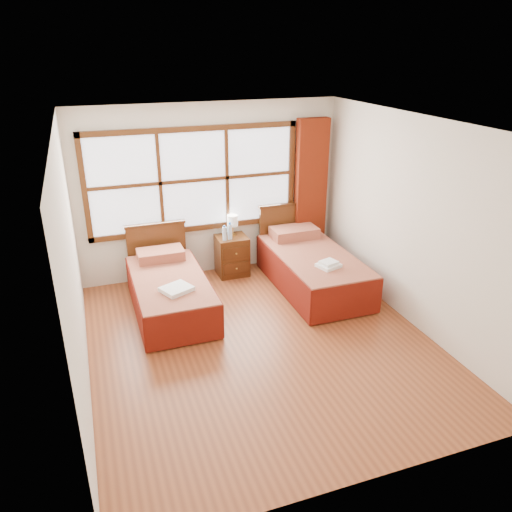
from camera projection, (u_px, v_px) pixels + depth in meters
name	position (u px, v px, depth m)	size (l,w,h in m)	color
floor	(261.00, 342.00, 6.07)	(4.50, 4.50, 0.00)	brown
ceiling	(262.00, 124.00, 5.04)	(4.50, 4.50, 0.00)	white
wall_back	(210.00, 191.00, 7.50)	(4.00, 4.00, 0.00)	silver
wall_left	(72.00, 268.00, 4.94)	(4.50, 4.50, 0.00)	silver
wall_right	(413.00, 223.00, 6.17)	(4.50, 4.50, 0.00)	silver
window	(194.00, 180.00, 7.32)	(3.16, 0.06, 1.56)	white
curtain	(311.00, 192.00, 7.92)	(0.50, 0.16, 2.30)	maroon
bed_left	(170.00, 290.00, 6.72)	(0.96, 1.98, 0.93)	#43220D
bed_right	(311.00, 267.00, 7.36)	(1.05, 2.07, 1.02)	#43220D
nightstand	(232.00, 256.00, 7.75)	(0.47, 0.46, 0.62)	#502A11
towels_left	(177.00, 289.00, 6.23)	(0.45, 0.43, 0.05)	white
towels_right	(329.00, 264.00, 6.78)	(0.35, 0.32, 0.08)	white
lamp	(232.00, 221.00, 7.60)	(0.17, 0.17, 0.32)	#B88B3B
bottle_near	(225.00, 234.00, 7.45)	(0.06, 0.06, 0.24)	silver
bottle_far	(230.00, 231.00, 7.49)	(0.07, 0.07, 0.27)	silver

